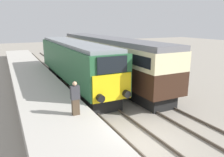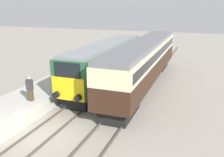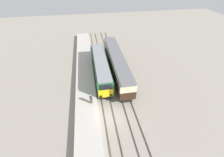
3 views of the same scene
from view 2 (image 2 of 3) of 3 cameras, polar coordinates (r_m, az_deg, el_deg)
name	(u,v)px [view 2 (image 2 of 3)]	position (r m, az deg, el deg)	size (l,w,h in m)	color
ground_plane	(40,137)	(15.33, -16.18, -12.65)	(120.00, 120.00, 0.00)	gray
platform_left	(62,83)	(22.97, -11.30, -1.12)	(3.50, 50.00, 0.93)	#B7B2A8
rails_near_track	(80,104)	(19.10, -7.38, -5.87)	(1.51, 60.00, 0.14)	#4C4238
rails_far_track	(123,111)	(17.88, 2.42, -7.35)	(1.50, 60.00, 0.14)	#4C4238
locomotive	(107,61)	(23.44, -1.15, 3.96)	(2.70, 15.03, 3.93)	black
passenger_carriage	(145,59)	(23.15, 7.47, 4.45)	(2.75, 18.69, 4.15)	black
person_on_platform	(30,89)	(17.92, -18.26, -2.23)	(0.44, 0.26, 1.75)	#473828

